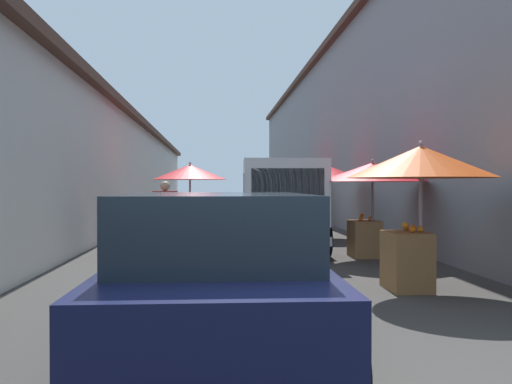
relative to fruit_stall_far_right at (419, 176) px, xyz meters
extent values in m
plane|color=#3D3A38|center=(9.09, 2.24, -1.66)|extent=(90.00, 90.00, 0.00)
cube|color=silver|center=(11.34, 9.46, 0.31)|extent=(49.50, 7.00, 3.94)
cube|color=#4C3328|center=(11.34, 9.46, 2.40)|extent=(49.80, 7.50, 0.24)
cube|color=gray|center=(11.34, -4.99, 1.79)|extent=(49.50, 7.00, 6.90)
cube|color=#4C3328|center=(11.34, -4.99, 5.36)|extent=(49.80, 7.50, 0.24)
cylinder|color=#9E9EA3|center=(0.01, -0.03, -0.61)|extent=(0.06, 0.06, 2.11)
cone|color=#D84C14|center=(0.01, -0.03, 0.21)|extent=(2.17, 2.17, 0.47)
sphere|color=#9E9EA3|center=(0.01, -0.03, 0.48)|extent=(0.07, 0.07, 0.07)
cube|color=olive|center=(-0.04, 0.19, -1.24)|extent=(0.76, 0.57, 0.85)
sphere|color=orange|center=(-0.08, 0.23, -0.72)|extent=(0.09, 0.09, 0.09)
sphere|color=orange|center=(-0.10, 0.01, -0.77)|extent=(0.09, 0.09, 0.09)
sphere|color=orange|center=(0.15, 0.03, -0.77)|extent=(0.09, 0.09, 0.09)
sphere|color=orange|center=(0.19, 0.12, -0.77)|extent=(0.09, 0.09, 0.09)
sphere|color=orange|center=(-0.15, 0.15, -0.77)|extent=(0.09, 0.09, 0.09)
cylinder|color=#9E9EA3|center=(3.46, -0.34, -0.66)|extent=(0.06, 0.06, 2.01)
cone|color=red|center=(3.46, -0.34, 0.14)|extent=(2.30, 2.30, 0.40)
sphere|color=#9E9EA3|center=(3.46, -0.34, 0.38)|extent=(0.07, 0.07, 0.07)
cube|color=#9E7547|center=(3.55, -0.20, -1.27)|extent=(0.73, 0.59, 0.78)
sphere|color=orange|center=(3.55, -0.32, -0.84)|extent=(0.09, 0.09, 0.09)
sphere|color=orange|center=(3.46, -0.10, -0.84)|extent=(0.09, 0.09, 0.09)
sphere|color=orange|center=(3.72, -0.18, -0.79)|extent=(0.09, 0.09, 0.09)
cylinder|color=#9E9EA3|center=(13.67, -0.19, -0.54)|extent=(0.06, 0.06, 2.25)
cone|color=red|center=(13.67, -0.19, 0.38)|extent=(2.81, 2.81, 0.42)
sphere|color=#9E9EA3|center=(13.67, -0.19, 0.63)|extent=(0.07, 0.07, 0.07)
cube|color=brown|center=(13.78, -0.31, -1.28)|extent=(0.75, 0.62, 0.76)
sphere|color=orange|center=(13.91, -0.25, -0.80)|extent=(0.09, 0.09, 0.09)
sphere|color=orange|center=(13.87, -0.49, -0.85)|extent=(0.09, 0.09, 0.09)
sphere|color=orange|center=(13.90, -0.23, -0.85)|extent=(0.09, 0.09, 0.09)
sphere|color=orange|center=(13.61, -0.33, -0.85)|extent=(0.09, 0.09, 0.09)
cylinder|color=#9E9EA3|center=(8.15, 3.70, -0.59)|extent=(0.06, 0.06, 2.14)
cone|color=red|center=(8.15, 3.70, 0.26)|extent=(2.16, 2.16, 0.44)
sphere|color=#9E9EA3|center=(8.15, 3.70, 0.52)|extent=(0.07, 0.07, 0.07)
cube|color=olive|center=(8.21, 3.73, -1.29)|extent=(0.79, 0.68, 0.74)
sphere|color=orange|center=(8.06, 3.65, -0.87)|extent=(0.09, 0.09, 0.09)
sphere|color=orange|center=(8.32, 3.51, -0.87)|extent=(0.09, 0.09, 0.09)
sphere|color=orange|center=(8.19, 3.58, -0.87)|extent=(0.09, 0.09, 0.09)
sphere|color=orange|center=(8.27, 3.95, -0.82)|extent=(0.09, 0.09, 0.09)
sphere|color=orange|center=(8.03, 3.88, -0.87)|extent=(0.09, 0.09, 0.09)
sphere|color=orange|center=(8.41, 3.92, -0.87)|extent=(0.09, 0.09, 0.09)
cylinder|color=#9E9EA3|center=(8.14, -0.18, -0.56)|extent=(0.06, 0.06, 2.20)
cone|color=red|center=(8.14, -0.18, 0.32)|extent=(2.25, 2.25, 0.43)
sphere|color=#9E9EA3|center=(8.14, -0.18, 0.57)|extent=(0.07, 0.07, 0.07)
cube|color=olive|center=(7.98, -0.02, -1.29)|extent=(0.87, 0.57, 0.74)
sphere|color=orange|center=(7.96, -0.15, -0.87)|extent=(0.09, 0.09, 0.09)
sphere|color=orange|center=(7.70, -0.18, -0.87)|extent=(0.09, 0.09, 0.09)
sphere|color=orange|center=(7.75, -0.10, -0.87)|extent=(0.09, 0.09, 0.09)
sphere|color=orange|center=(7.88, -0.05, -0.82)|extent=(0.09, 0.09, 0.09)
sphere|color=orange|center=(7.99, 0.08, -0.87)|extent=(0.09, 0.09, 0.09)
cube|color=#0F1438|center=(-2.82, 2.96, -1.09)|extent=(3.92, 1.78, 0.64)
cube|color=#19232D|center=(-2.97, 2.96, -0.49)|extent=(2.36, 1.55, 0.56)
cube|color=black|center=(-0.91, 2.93, -1.31)|extent=(0.12, 1.65, 0.20)
cube|color=silver|center=(-0.89, 3.52, -1.03)|extent=(0.06, 0.24, 0.14)
cube|color=silver|center=(-0.90, 2.35, -1.03)|extent=(0.06, 0.24, 0.14)
cylinder|color=black|center=(-1.49, 3.80, -1.36)|extent=(0.60, 0.21, 0.60)
cylinder|color=black|center=(-1.51, 2.08, -1.36)|extent=(0.60, 0.21, 0.60)
cylinder|color=black|center=(-4.14, 3.84, -1.36)|extent=(0.60, 0.21, 0.60)
cylinder|color=black|center=(-4.16, 2.12, -1.36)|extent=(0.60, 0.21, 0.60)
cube|color=black|center=(5.41, 1.41, -1.16)|extent=(4.86, 1.68, 0.36)
cube|color=silver|center=(3.78, 1.48, -0.28)|extent=(1.61, 1.82, 1.40)
cube|color=#19232D|center=(3.04, 1.52, -0.11)|extent=(0.12, 1.47, 0.63)
cube|color=#19232D|center=(3.78, 1.48, -0.11)|extent=(1.12, 1.82, 0.45)
cube|color=black|center=(3.03, 1.52, -0.80)|extent=(0.12, 1.40, 0.28)
cube|color=silver|center=(2.95, 1.52, -1.26)|extent=(0.20, 1.75, 0.18)
cube|color=gray|center=(6.19, 0.56, -0.73)|extent=(3.16, 0.20, 0.50)
cube|color=gray|center=(6.26, 2.20, -0.73)|extent=(3.16, 0.20, 0.50)
cube|color=gray|center=(7.77, 1.31, -0.73)|extent=(0.13, 1.65, 0.50)
cylinder|color=black|center=(3.74, 0.61, -1.30)|extent=(0.73, 0.25, 0.72)
cylinder|color=black|center=(3.81, 2.36, -1.30)|extent=(0.73, 0.25, 0.72)
cylinder|color=black|center=(6.81, 0.48, -1.30)|extent=(0.73, 0.25, 0.72)
cylinder|color=black|center=(6.88, 2.23, -1.30)|extent=(0.73, 0.25, 0.72)
cylinder|color=navy|center=(4.56, 4.02, -1.26)|extent=(0.14, 0.14, 0.80)
cylinder|color=navy|center=(4.46, 4.16, -1.26)|extent=(0.14, 0.14, 0.80)
cube|color=#B73333|center=(4.51, 4.09, -0.56)|extent=(0.44, 0.49, 0.60)
sphere|color=tan|center=(4.51, 4.09, -0.15)|extent=(0.22, 0.22, 0.22)
cylinder|color=#B73333|center=(4.68, 3.86, -0.53)|extent=(0.08, 0.08, 0.54)
cylinder|color=#B73333|center=(4.34, 4.32, -0.53)|extent=(0.08, 0.08, 0.54)
cylinder|color=black|center=(4.65, 5.17, -1.44)|extent=(0.45, 0.20, 0.44)
cylinder|color=black|center=(3.44, 4.86, -1.44)|extent=(0.45, 0.22, 0.44)
cube|color=black|center=(3.99, 5.00, -1.39)|extent=(0.94, 0.50, 0.08)
ellipsoid|color=black|center=(3.70, 4.93, -1.02)|extent=(0.61, 0.39, 0.20)
cube|color=black|center=(4.60, 5.16, -0.99)|extent=(0.22, 0.34, 0.56)
cylinder|color=silver|center=(4.53, 5.14, -0.89)|extent=(0.28, 0.13, 0.68)
cylinder|color=black|center=(4.45, 5.12, -0.54)|extent=(0.54, 0.17, 0.04)
cylinder|color=#1E8C3F|center=(0.80, 4.26, -1.24)|extent=(0.30, 0.30, 0.03)
cylinder|color=#1E8C3F|center=(0.91, 4.26, -1.45)|extent=(0.04, 0.04, 0.42)
cylinder|color=#1E8C3F|center=(0.80, 4.37, -1.45)|extent=(0.04, 0.04, 0.42)
cylinder|color=#1E8C3F|center=(0.69, 4.26, -1.45)|extent=(0.04, 0.04, 0.42)
cylinder|color=#1E8C3F|center=(0.80, 4.14, -1.45)|extent=(0.04, 0.04, 0.42)
camera|label=1|loc=(-7.64, 2.98, -0.14)|focal=37.67mm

